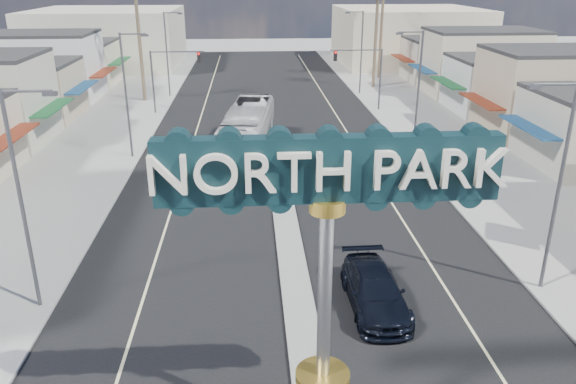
{
  "coord_description": "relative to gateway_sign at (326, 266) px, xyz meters",
  "views": [
    {
      "loc": [
        -1.8,
        -10.39,
        12.81
      ],
      "look_at": [
        -0.29,
        11.55,
        4.2
      ],
      "focal_mm": 35.0,
      "sensor_mm": 36.0,
      "label": 1
    }
  ],
  "objects": [
    {
      "name": "ground",
      "position": [
        0.0,
        28.02,
        -5.93
      ],
      "size": [
        160.0,
        160.0,
        0.0
      ],
      "primitive_type": "plane",
      "color": "gray",
      "rests_on": "ground"
    },
    {
      "name": "road",
      "position": [
        0.0,
        28.02,
        -5.92
      ],
      "size": [
        20.0,
        120.0,
        0.01
      ],
      "primitive_type": "cube",
      "color": "black",
      "rests_on": "ground"
    },
    {
      "name": "median_island",
      "position": [
        0.0,
        12.02,
        -5.85
      ],
      "size": [
        1.3,
        30.0,
        0.16
      ],
      "primitive_type": "cube",
      "color": "gray",
      "rests_on": "ground"
    },
    {
      "name": "sidewalk_left",
      "position": [
        -14.0,
        28.02,
        -5.87
      ],
      "size": [
        8.0,
        120.0,
        0.12
      ],
      "primitive_type": "cube",
      "color": "gray",
      "rests_on": "ground"
    },
    {
      "name": "sidewalk_right",
      "position": [
        14.0,
        28.02,
        -5.87
      ],
      "size": [
        8.0,
        120.0,
        0.12
      ],
      "primitive_type": "cube",
      "color": "gray",
      "rests_on": "ground"
    },
    {
      "name": "storefront_row_left",
      "position": [
        -24.0,
        41.02,
        -2.93
      ],
      "size": [
        12.0,
        42.0,
        6.0
      ],
      "primitive_type": "cube",
      "color": "beige",
      "rests_on": "ground"
    },
    {
      "name": "storefront_row_right",
      "position": [
        24.0,
        41.02,
        -2.93
      ],
      "size": [
        12.0,
        42.0,
        6.0
      ],
      "primitive_type": "cube",
      "color": "#B7B29E",
      "rests_on": "ground"
    },
    {
      "name": "backdrop_far_left",
      "position": [
        -22.0,
        73.02,
        -1.93
      ],
      "size": [
        20.0,
        20.0,
        8.0
      ],
      "primitive_type": "cube",
      "color": "#B7B29E",
      "rests_on": "ground"
    },
    {
      "name": "backdrop_far_right",
      "position": [
        22.0,
        73.02,
        -1.93
      ],
      "size": [
        20.0,
        20.0,
        8.0
      ],
      "primitive_type": "cube",
      "color": "beige",
      "rests_on": "ground"
    },
    {
      "name": "gateway_sign",
      "position": [
        0.0,
        0.0,
        0.0
      ],
      "size": [
        8.2,
        1.5,
        9.15
      ],
      "color": "#BC5D0E",
      "rests_on": "median_island"
    },
    {
      "name": "traffic_signal_left",
      "position": [
        -9.18,
        42.02,
        -1.65
      ],
      "size": [
        5.09,
        0.45,
        6.0
      ],
      "color": "#47474C",
      "rests_on": "ground"
    },
    {
      "name": "traffic_signal_right",
      "position": [
        9.18,
        42.02,
        -1.65
      ],
      "size": [
        5.09,
        0.45,
        6.0
      ],
      "color": "#47474C",
      "rests_on": "ground"
    },
    {
      "name": "streetlight_l_near",
      "position": [
        -10.43,
        8.02,
        -0.86
      ],
      "size": [
        2.03,
        0.22,
        9.0
      ],
      "color": "#47474C",
      "rests_on": "ground"
    },
    {
      "name": "streetlight_l_mid",
      "position": [
        -10.43,
        28.02,
        -0.86
      ],
      "size": [
        2.03,
        0.22,
        9.0
      ],
      "color": "#47474C",
      "rests_on": "ground"
    },
    {
      "name": "streetlight_l_far",
      "position": [
        -10.43,
        50.02,
        -0.86
      ],
      "size": [
        2.03,
        0.22,
        9.0
      ],
      "color": "#47474C",
      "rests_on": "ground"
    },
    {
      "name": "streetlight_r_near",
      "position": [
        10.43,
        8.02,
        -0.86
      ],
      "size": [
        2.03,
        0.22,
        9.0
      ],
      "color": "#47474C",
      "rests_on": "ground"
    },
    {
      "name": "streetlight_r_mid",
      "position": [
        10.43,
        28.02,
        -0.86
      ],
      "size": [
        2.03,
        0.22,
        9.0
      ],
      "color": "#47474C",
      "rests_on": "ground"
    },
    {
      "name": "streetlight_r_far",
      "position": [
        10.43,
        50.02,
        -0.86
      ],
      "size": [
        2.03,
        0.22,
        9.0
      ],
      "color": "#47474C",
      "rests_on": "ground"
    },
    {
      "name": "suv_right",
      "position": [
        3.08,
        7.09,
        -5.15
      ],
      "size": [
        2.28,
        5.38,
        1.55
      ],
      "primitive_type": "imported",
      "rotation": [
        0.0,
        0.0,
        0.02
      ],
      "color": "black",
      "rests_on": "ground"
    },
    {
      "name": "car_parked_left",
      "position": [
        -7.22,
        27.9,
        -5.05
      ],
      "size": [
        2.6,
        5.36,
        1.76
      ],
      "primitive_type": "imported",
      "rotation": [
        0.0,
        0.0,
        -0.1
      ],
      "color": "#5B5B5F",
      "rests_on": "ground"
    },
    {
      "name": "city_bus",
      "position": [
        -2.0,
        28.77,
        -4.16
      ],
      "size": [
        4.49,
        12.93,
        3.53
      ],
      "primitive_type": "imported",
      "rotation": [
        0.0,
        0.0,
        -0.12
      ],
      "color": "silver",
      "rests_on": "ground"
    }
  ]
}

